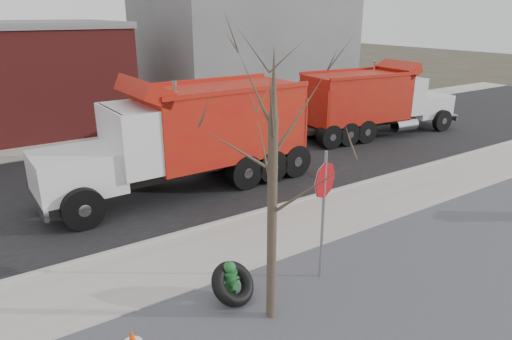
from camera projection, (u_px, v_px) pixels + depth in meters
ground at (310, 227)px, 12.69m from camera, size 120.00×120.00×0.00m
gravel_verge at (414, 286)px, 9.93m from camera, size 60.00×5.00×0.03m
sidewalk at (305, 223)px, 12.87m from camera, size 60.00×2.50×0.06m
curb at (277, 207)px, 13.89m from camera, size 60.00×0.15×0.11m
road at (205, 167)px, 17.64m from camera, size 60.00×9.40×0.02m
far_sidewalk at (150, 135)px, 22.11m from camera, size 60.00×2.00×0.06m
building_grey at (241, 39)px, 30.24m from camera, size 12.00×10.00×8.00m
bare_tree at (273, 157)px, 7.89m from camera, size 3.20×3.20×5.20m
fire_hydrant at (230, 282)px, 9.38m from camera, size 0.50×0.49×0.89m
truck_tire at (233, 284)px, 9.30m from camera, size 1.13×1.05×0.88m
stop_sign at (324, 195)px, 9.65m from camera, size 0.78×0.28×2.97m
dump_truck_red_a at (374, 100)px, 21.63m from camera, size 8.54×3.14×3.42m
dump_truck_red_b at (191, 133)px, 14.94m from camera, size 9.07×2.75×3.80m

